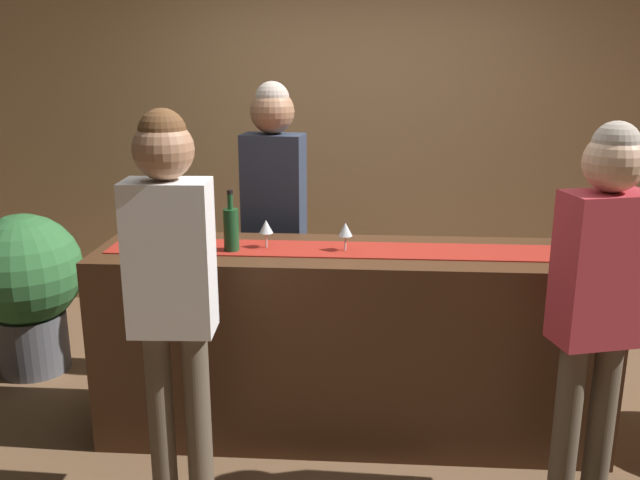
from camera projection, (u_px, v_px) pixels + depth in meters
name	position (u px, v px, depth m)	size (l,w,h in m)	color
ground_plane	(349.00, 429.00, 3.58)	(10.00, 10.00, 0.00)	brown
back_wall	(358.00, 116.00, 5.02)	(6.00, 0.12, 2.90)	tan
bar_counter	(350.00, 343.00, 3.45)	(2.50, 0.60, 0.98)	#472B19
counter_runner_cloth	(351.00, 250.00, 3.32)	(2.37, 0.28, 0.01)	maroon
wine_bottle_amber	(200.00, 222.00, 3.41)	(0.07, 0.07, 0.30)	brown
wine_bottle_green	(231.00, 229.00, 3.27)	(0.07, 0.07, 0.30)	#194723
wine_glass_near_customer	(345.00, 230.00, 3.27)	(0.07, 0.07, 0.14)	silver
wine_glass_mid_counter	(266.00, 228.00, 3.33)	(0.07, 0.07, 0.14)	silver
bartender	(274.00, 200.00, 3.88)	(0.36, 0.25, 1.76)	#26262B
customer_sipping	(600.00, 284.00, 2.70)	(0.38, 0.28, 1.66)	brown
customer_browsing	(171.00, 271.00, 2.75)	(0.35, 0.24, 1.71)	brown
potted_plant_tall	(26.00, 282.00, 4.11)	(0.67, 0.67, 0.99)	#4C4C51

